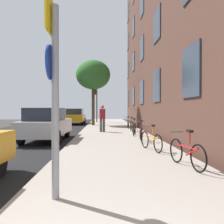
{
  "coord_description": "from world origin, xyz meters",
  "views": [
    {
      "loc": [
        0.49,
        -0.77,
        1.56
      ],
      "look_at": [
        0.97,
        12.34,
        1.41
      ],
      "focal_mm": 37.66,
      "sensor_mm": 36.0,
      "label": 1
    }
  ],
  "objects_px": {
    "bicycle_5": "(128,124)",
    "tree_near": "(93,75)",
    "pedestrian_0": "(102,116)",
    "traffic_light": "(96,98)",
    "bicycle_4": "(132,126)",
    "bicycle_2": "(141,133)",
    "bicycle_3": "(134,129)",
    "bicycle_1": "(151,140)",
    "car_2": "(75,116)",
    "bicycle_0": "(186,152)",
    "sign_post": "(54,82)",
    "car_1": "(47,124)"
  },
  "relations": [
    {
      "from": "bicycle_1",
      "to": "tree_near",
      "type": "bearing_deg",
      "value": 101.02
    },
    {
      "from": "bicycle_3",
      "to": "car_1",
      "type": "relative_size",
      "value": 0.36
    },
    {
      "from": "tree_near",
      "to": "bicycle_4",
      "type": "relative_size",
      "value": 3.38
    },
    {
      "from": "sign_post",
      "to": "traffic_light",
      "type": "relative_size",
      "value": 0.82
    },
    {
      "from": "bicycle_4",
      "to": "bicycle_2",
      "type": "bearing_deg",
      "value": -91.88
    },
    {
      "from": "bicycle_2",
      "to": "car_2",
      "type": "bearing_deg",
      "value": 108.35
    },
    {
      "from": "bicycle_4",
      "to": "bicycle_1",
      "type": "bearing_deg",
      "value": -91.48
    },
    {
      "from": "car_1",
      "to": "tree_near",
      "type": "bearing_deg",
      "value": 79.25
    },
    {
      "from": "tree_near",
      "to": "bicycle_0",
      "type": "relative_size",
      "value": 3.57
    },
    {
      "from": "tree_near",
      "to": "pedestrian_0",
      "type": "xyz_separation_m",
      "value": [
        0.87,
        -6.55,
        -3.59
      ]
    },
    {
      "from": "traffic_light",
      "to": "bicycle_3",
      "type": "xyz_separation_m",
      "value": [
        2.56,
        -13.47,
        -2.32
      ]
    },
    {
      "from": "sign_post",
      "to": "car_1",
      "type": "distance_m",
      "value": 8.22
    },
    {
      "from": "bicycle_1",
      "to": "car_2",
      "type": "xyz_separation_m",
      "value": [
        -4.6,
        16.36,
        0.37
      ]
    },
    {
      "from": "bicycle_3",
      "to": "bicycle_5",
      "type": "xyz_separation_m",
      "value": [
        0.16,
        4.8,
        -0.01
      ]
    },
    {
      "from": "bicycle_4",
      "to": "car_1",
      "type": "relative_size",
      "value": 0.4
    },
    {
      "from": "sign_post",
      "to": "bicycle_4",
      "type": "distance_m",
      "value": 11.95
    },
    {
      "from": "bicycle_0",
      "to": "car_2",
      "type": "xyz_separation_m",
      "value": [
        -4.99,
        18.75,
        0.36
      ]
    },
    {
      "from": "bicycle_2",
      "to": "pedestrian_0",
      "type": "distance_m",
      "value": 4.83
    },
    {
      "from": "bicycle_0",
      "to": "bicycle_2",
      "type": "height_order",
      "value": "bicycle_2"
    },
    {
      "from": "traffic_light",
      "to": "tree_near",
      "type": "relative_size",
      "value": 0.66
    },
    {
      "from": "sign_post",
      "to": "bicycle_4",
      "type": "relative_size",
      "value": 1.85
    },
    {
      "from": "bicycle_5",
      "to": "pedestrian_0",
      "type": "relative_size",
      "value": 0.93
    },
    {
      "from": "traffic_light",
      "to": "bicycle_0",
      "type": "xyz_separation_m",
      "value": [
        2.9,
        -20.67,
        -2.32
      ]
    },
    {
      "from": "tree_near",
      "to": "car_1",
      "type": "relative_size",
      "value": 1.34
    },
    {
      "from": "traffic_light",
      "to": "bicycle_3",
      "type": "distance_m",
      "value": 13.91
    },
    {
      "from": "bicycle_5",
      "to": "bicycle_1",
      "type": "bearing_deg",
      "value": -91.26
    },
    {
      "from": "traffic_light",
      "to": "car_2",
      "type": "relative_size",
      "value": 0.88
    },
    {
      "from": "tree_near",
      "to": "bicycle_3",
      "type": "height_order",
      "value": "tree_near"
    },
    {
      "from": "traffic_light",
      "to": "car_2",
      "type": "distance_m",
      "value": 3.45
    },
    {
      "from": "bicycle_1",
      "to": "pedestrian_0",
      "type": "xyz_separation_m",
      "value": [
        -1.74,
        6.85,
        0.63
      ]
    },
    {
      "from": "tree_near",
      "to": "bicycle_2",
      "type": "relative_size",
      "value": 3.44
    },
    {
      "from": "pedestrian_0",
      "to": "bicycle_5",
      "type": "bearing_deg",
      "value": 54.64
    },
    {
      "from": "bicycle_0",
      "to": "pedestrian_0",
      "type": "distance_m",
      "value": 9.51
    },
    {
      "from": "bicycle_5",
      "to": "tree_near",
      "type": "bearing_deg",
      "value": 126.6
    },
    {
      "from": "tree_near",
      "to": "bicycle_5",
      "type": "xyz_separation_m",
      "value": [
        2.82,
        -3.8,
        -4.22
      ]
    },
    {
      "from": "tree_near",
      "to": "bicycle_1",
      "type": "height_order",
      "value": "tree_near"
    },
    {
      "from": "bicycle_3",
      "to": "bicycle_4",
      "type": "relative_size",
      "value": 0.91
    },
    {
      "from": "bicycle_0",
      "to": "bicycle_3",
      "type": "xyz_separation_m",
      "value": [
        -0.34,
        7.2,
        0.0
      ]
    },
    {
      "from": "bicycle_4",
      "to": "pedestrian_0",
      "type": "distance_m",
      "value": 2.05
    },
    {
      "from": "bicycle_1",
      "to": "bicycle_5",
      "type": "bearing_deg",
      "value": 88.74
    },
    {
      "from": "bicycle_5",
      "to": "bicycle_4",
      "type": "bearing_deg",
      "value": -90.58
    },
    {
      "from": "traffic_light",
      "to": "bicycle_5",
      "type": "relative_size",
      "value": 2.47
    },
    {
      "from": "tree_near",
      "to": "bicycle_4",
      "type": "xyz_separation_m",
      "value": [
        2.8,
        -6.2,
        -4.2
      ]
    },
    {
      "from": "bicycle_2",
      "to": "bicycle_4",
      "type": "bearing_deg",
      "value": 88.12
    },
    {
      "from": "bicycle_1",
      "to": "bicycle_4",
      "type": "distance_m",
      "value": 7.2
    },
    {
      "from": "bicycle_2",
      "to": "bicycle_3",
      "type": "distance_m",
      "value": 2.4
    },
    {
      "from": "bicycle_5",
      "to": "bicycle_3",
      "type": "bearing_deg",
      "value": -91.92
    },
    {
      "from": "bicycle_2",
      "to": "pedestrian_0",
      "type": "bearing_deg",
      "value": 111.67
    },
    {
      "from": "tree_near",
      "to": "bicycle_4",
      "type": "height_order",
      "value": "tree_near"
    },
    {
      "from": "traffic_light",
      "to": "car_2",
      "type": "bearing_deg",
      "value": -137.52
    }
  ]
}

